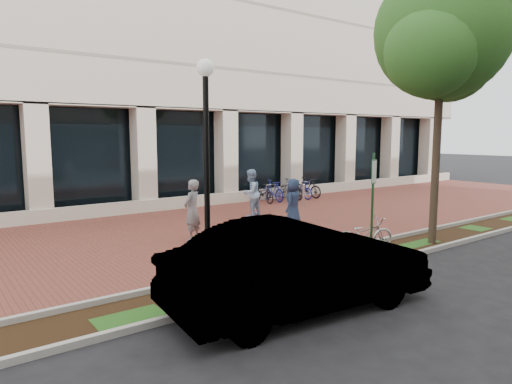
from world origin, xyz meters
TOP-DOWN VIEW (x-y plane):
  - ground at (0.00, 0.00)m, footprint 120.00×120.00m
  - brick_plaza at (0.00, 0.00)m, footprint 40.00×9.00m
  - planting_strip at (0.00, -5.25)m, footprint 40.00×1.50m
  - curb_plaza_side at (0.00, -4.50)m, footprint 40.00×0.12m
  - curb_street_side at (0.00, -6.00)m, footprint 40.00×0.12m
  - parking_sign at (-0.07, -5.20)m, footprint 0.34×0.07m
  - lamppost at (-4.66, -4.60)m, footprint 0.36×0.36m
  - street_tree at (2.37, -5.42)m, footprint 4.40×3.66m
  - locked_bicycle at (0.06, -4.85)m, footprint 1.84×1.09m
  - pedestrian_left at (-3.06, -1.04)m, footprint 0.79×0.72m
  - pedestrian_mid at (0.68, 1.19)m, footprint 1.06×0.94m
  - pedestrian_right at (0.80, -1.14)m, footprint 0.95×0.83m
  - bollard at (4.00, 1.82)m, footprint 0.12×0.12m
  - bike_rack_cluster at (4.63, 3.74)m, footprint 3.50×1.77m
  - sedan_near_curb at (-4.12, -6.90)m, footprint 5.07×2.21m

SIDE VIEW (x-z plane):
  - ground at x=0.00m, z-range 0.00..0.00m
  - brick_plaza at x=0.00m, z-range 0.00..0.01m
  - planting_strip at x=0.00m, z-range 0.00..0.01m
  - curb_plaza_side at x=0.00m, z-range 0.00..0.12m
  - curb_street_side at x=0.00m, z-range 0.00..0.12m
  - locked_bicycle at x=0.06m, z-range 0.00..0.91m
  - bike_rack_cluster at x=4.63m, z-range -0.03..0.97m
  - bollard at x=4.00m, z-range 0.01..1.00m
  - sedan_near_curb at x=-4.12m, z-range 0.00..1.62m
  - pedestrian_right at x=0.80m, z-range 0.00..1.63m
  - pedestrian_mid at x=0.68m, z-range 0.00..1.81m
  - pedestrian_left at x=-3.06m, z-range 0.00..1.82m
  - parking_sign at x=-0.07m, z-range 0.34..3.00m
  - lamppost at x=-4.66m, z-range 0.29..4.92m
  - street_tree at x=2.37m, z-range 1.80..9.52m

